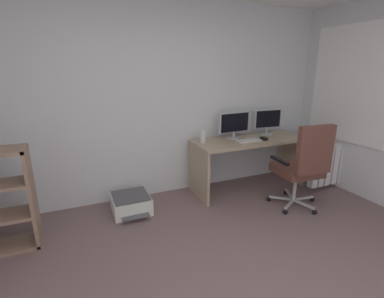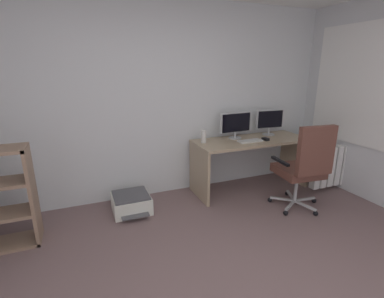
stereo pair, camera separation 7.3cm
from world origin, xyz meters
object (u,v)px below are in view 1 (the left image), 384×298
office_chair (303,164)px  desk (250,152)px  monitor_secondary (268,120)px  computer_mouse (264,139)px  printer (131,203)px  desktop_speaker (203,136)px  monitor_main (234,124)px  radiator (333,164)px  keyboard (249,141)px

office_chair → desk: bearing=105.3°
monitor_secondary → office_chair: size_ratio=0.40×
computer_mouse → printer: 1.97m
desk → desktop_speaker: 0.75m
computer_mouse → printer: size_ratio=0.19×
computer_mouse → desktop_speaker: desktop_speaker is taller
monitor_main → desktop_speaker: bearing=-174.6°
desk → monitor_secondary: size_ratio=3.79×
desk → monitor_main: size_ratio=3.34×
desk → printer: bearing=-178.9°
computer_mouse → radiator: 1.13m
monitor_main → printer: size_ratio=0.94×
desk → printer: desk is taller
computer_mouse → office_chair: 0.70m
monitor_main → printer: bearing=-173.5°
monitor_main → computer_mouse: size_ratio=4.87×
radiator → computer_mouse: bearing=160.7°
computer_mouse → office_chair: (0.07, -0.67, -0.17)m
keyboard → printer: bearing=175.6°
desk → computer_mouse: size_ratio=16.26×
monitor_main → keyboard: monitor_main is taller
monitor_main → office_chair: size_ratio=0.45×
monitor_main → keyboard: bearing=-68.3°
computer_mouse → printer: computer_mouse is taller
monitor_secondary → office_chair: (-0.17, -0.93, -0.36)m
monitor_main → radiator: monitor_main is taller
monitor_secondary → keyboard: 0.57m
desk → office_chair: (0.22, -0.79, 0.04)m
desk → desktop_speaker: bearing=172.4°
desk → printer: size_ratio=3.13×
office_chair → printer: size_ratio=2.09×
monitor_secondary → monitor_main: bearing=-180.0°
desk → keyboard: keyboard is taller
desk → monitor_main: (-0.19, 0.14, 0.39)m
office_chair → printer: bearing=158.6°
monitor_secondary → keyboard: bearing=-153.5°
desktop_speaker → printer: size_ratio=0.33×
desktop_speaker → office_chair: office_chair is taller
computer_mouse → printer: (-1.86, 0.08, -0.64)m
desk → office_chair: office_chair is taller
computer_mouse → desktop_speaker: 0.87m
desktop_speaker → printer: (-1.02, -0.13, -0.71)m
monitor_secondary → desktop_speaker: size_ratio=2.53×
office_chair → radiator: size_ratio=1.28×
monitor_main → monitor_secondary: 0.57m
monitor_secondary → computer_mouse: monitor_secondary is taller
desktop_speaker → radiator: 1.97m
computer_mouse → office_chair: bearing=-88.5°
monitor_secondary → printer: 2.27m
computer_mouse → radiator: size_ratio=0.12×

